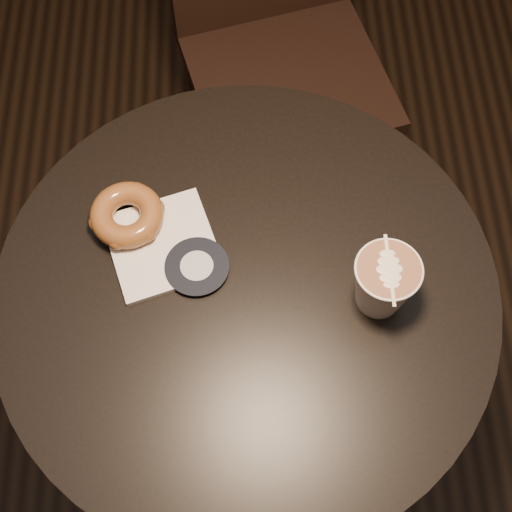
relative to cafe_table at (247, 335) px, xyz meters
name	(u,v)px	position (x,y,z in m)	size (l,w,h in m)	color
cafe_table	(247,335)	(0.00, 0.00, 0.00)	(0.70, 0.70, 0.75)	black
chair	(276,10)	(0.08, 0.70, 0.01)	(0.49, 0.49, 1.00)	black
pastry_bag	(163,245)	(-0.12, 0.07, 0.20)	(0.14, 0.14, 0.01)	white
doughnut	(127,215)	(-0.16, 0.11, 0.22)	(0.10, 0.10, 0.03)	brown
latte_cup	(383,284)	(0.18, -0.02, 0.25)	(0.09, 0.09, 0.10)	white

